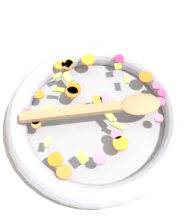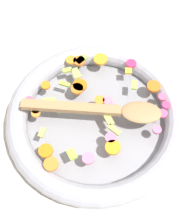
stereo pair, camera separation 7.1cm
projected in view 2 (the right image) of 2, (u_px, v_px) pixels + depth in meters
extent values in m
plane|color=beige|center=(96.00, 122.00, 0.75)|extent=(4.00, 4.00, 0.00)
cylinder|color=gray|center=(96.00, 121.00, 0.74)|extent=(0.37, 0.37, 0.01)
torus|color=#9E9EA5|center=(96.00, 117.00, 0.73)|extent=(0.42, 0.42, 0.05)
cylinder|color=orange|center=(36.00, 113.00, 0.70)|extent=(0.03, 0.03, 0.01)
cylinder|color=orange|center=(36.00, 110.00, 0.71)|extent=(0.03, 0.03, 0.01)
cylinder|color=orange|center=(46.00, 85.00, 0.74)|extent=(0.02, 0.02, 0.01)
cylinder|color=orange|center=(46.00, 151.00, 0.66)|extent=(0.03, 0.03, 0.01)
cylinder|color=orange|center=(80.00, 85.00, 0.74)|extent=(0.05, 0.05, 0.01)
cylinder|color=orange|center=(113.00, 147.00, 0.66)|extent=(0.04, 0.04, 0.01)
cylinder|color=orange|center=(100.00, 59.00, 0.78)|extent=(0.05, 0.05, 0.01)
cylinder|color=orange|center=(154.00, 86.00, 0.74)|extent=(0.04, 0.04, 0.01)
cylinder|color=orange|center=(77.00, 89.00, 0.73)|extent=(0.04, 0.04, 0.01)
cylinder|color=orange|center=(99.00, 100.00, 0.72)|extent=(0.03, 0.03, 0.01)
cylinder|color=orange|center=(79.00, 61.00, 0.77)|extent=(0.03, 0.03, 0.01)
cylinder|color=orange|center=(71.00, 60.00, 0.77)|extent=(0.04, 0.04, 0.01)
cylinder|color=orange|center=(51.00, 164.00, 0.64)|extent=(0.04, 0.04, 0.01)
cube|color=#89B241|center=(58.00, 107.00, 0.71)|extent=(0.03, 0.02, 0.01)
cube|color=#A8D350|center=(49.00, 101.00, 0.72)|extent=(0.02, 0.03, 0.01)
cube|color=#AFDD4C|center=(134.00, 85.00, 0.74)|extent=(0.03, 0.02, 0.01)
cube|color=#95C646|center=(81.00, 60.00, 0.78)|extent=(0.03, 0.04, 0.01)
cube|color=#B0C457|center=(109.00, 120.00, 0.69)|extent=(0.03, 0.02, 0.01)
cube|color=#B6C757|center=(42.00, 133.00, 0.68)|extent=(0.02, 0.02, 0.01)
cube|color=#B2D65A|center=(114.00, 130.00, 0.68)|extent=(0.03, 0.03, 0.01)
cube|color=#B9CC4C|center=(67.00, 70.00, 0.76)|extent=(0.01, 0.02, 0.01)
cube|color=#A5C741|center=(65.00, 84.00, 0.74)|extent=(0.02, 0.03, 0.01)
cube|color=#B5C45A|center=(76.00, 73.00, 0.76)|extent=(0.03, 0.02, 0.01)
cube|color=#9BC93F|center=(72.00, 154.00, 0.65)|extent=(0.03, 0.02, 0.01)
cylinder|color=#CC3B6C|center=(166.00, 105.00, 0.71)|extent=(0.03, 0.03, 0.01)
cylinder|color=pink|center=(157.00, 130.00, 0.68)|extent=(0.03, 0.03, 0.01)
cylinder|color=#D8567E|center=(162.00, 95.00, 0.72)|extent=(0.03, 0.03, 0.01)
cylinder|color=pink|center=(107.00, 101.00, 0.72)|extent=(0.03, 0.03, 0.01)
cylinder|color=pink|center=(88.00, 158.00, 0.65)|extent=(0.03, 0.03, 0.01)
cylinder|color=pink|center=(111.00, 138.00, 0.67)|extent=(0.03, 0.03, 0.01)
cylinder|color=#D95371|center=(29.00, 100.00, 0.72)|extent=(0.03, 0.03, 0.01)
cylinder|color=#DD2C60|center=(131.00, 64.00, 0.77)|extent=(0.03, 0.03, 0.01)
cylinder|color=#D85080|center=(162.00, 114.00, 0.70)|extent=(0.03, 0.03, 0.01)
cylinder|color=pink|center=(113.00, 107.00, 0.71)|extent=(0.03, 0.03, 0.01)
cube|color=yellow|center=(128.00, 71.00, 0.76)|extent=(0.02, 0.02, 0.01)
cube|color=#A87F51|center=(71.00, 107.00, 0.70)|extent=(0.09, 0.22, 0.01)
ellipsoid|color=#A87F51|center=(141.00, 112.00, 0.69)|extent=(0.08, 0.10, 0.01)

